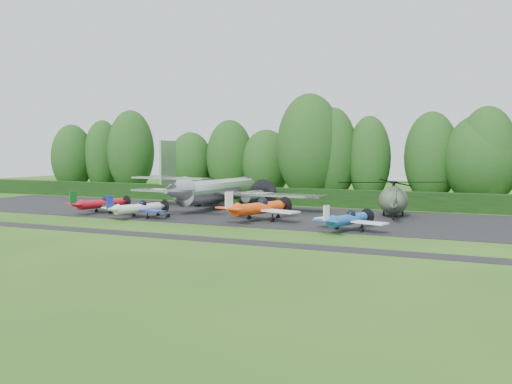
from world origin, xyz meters
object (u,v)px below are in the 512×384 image
at_px(light_plane_white, 138,208).
at_px(light_plane_red, 101,204).
at_px(transport_plane, 216,190).
at_px(light_plane_blue, 347,219).
at_px(helicopter, 393,198).
at_px(light_plane_orange, 258,208).

bearing_deg(light_plane_white, light_plane_red, 144.07).
xyz_separation_m(transport_plane, light_plane_red, (-8.78, -8.47, -1.11)).
distance_m(transport_plane, light_plane_blue, 20.67).
xyz_separation_m(light_plane_blue, helicopter, (1.30, 11.64, 0.88)).
height_order(light_plane_white, light_plane_blue, same).
bearing_deg(light_plane_red, light_plane_orange, -12.33).
bearing_deg(light_plane_orange, light_plane_white, 176.36).
relative_size(light_plane_white, light_plane_blue, 1.00).
bearing_deg(transport_plane, light_plane_blue, -33.69).
bearing_deg(light_plane_orange, transport_plane, 121.48).
bearing_deg(helicopter, light_plane_white, -141.39).
relative_size(light_plane_white, light_plane_orange, 0.80).
height_order(light_plane_red, light_plane_white, light_plane_red).
height_order(transport_plane, light_plane_orange, transport_plane).
bearing_deg(light_plane_red, transport_plane, 28.54).
distance_m(transport_plane, light_plane_red, 12.25).
bearing_deg(light_plane_red, helicopter, 3.49).
distance_m(light_plane_red, light_plane_white, 6.20).
bearing_deg(light_plane_blue, helicopter, 67.96).
distance_m(light_plane_white, light_plane_blue, 20.55).
bearing_deg(light_plane_white, helicopter, 7.87).
bearing_deg(transport_plane, helicopter, 0.34).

